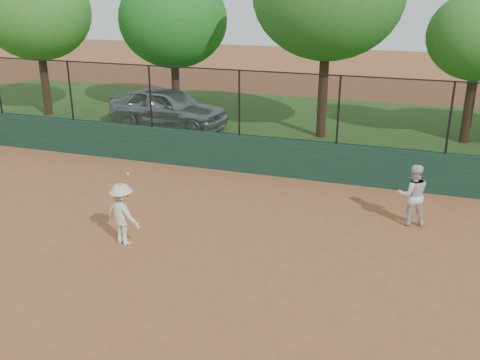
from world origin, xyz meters
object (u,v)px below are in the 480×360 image
(player_main, at_px, (123,214))
(tree_3, at_px, (479,37))
(parked_car, at_px, (168,108))
(player_second, at_px, (412,195))
(tree_0, at_px, (36,12))
(tree_1, at_px, (173,20))

(player_main, bearing_deg, tree_3, 55.27)
(parked_car, height_order, player_second, parked_car)
(parked_car, distance_m, tree_0, 7.13)
(parked_car, height_order, tree_1, tree_1)
(player_second, height_order, tree_3, tree_3)
(player_main, height_order, tree_0, tree_0)
(player_second, xyz_separation_m, tree_3, (1.67, 8.12, 3.06))
(parked_car, distance_m, player_main, 10.35)
(parked_car, distance_m, tree_3, 11.88)
(player_main, distance_m, tree_3, 14.09)
(player_second, bearing_deg, tree_1, -56.57)
(tree_1, bearing_deg, player_main, -70.32)
(parked_car, xyz_separation_m, tree_0, (-6.15, 0.37, 3.58))
(parked_car, relative_size, player_second, 3.15)
(parked_car, xyz_separation_m, tree_3, (11.38, 1.57, 3.00))
(tree_1, bearing_deg, player_second, -40.83)
(player_main, relative_size, tree_0, 0.30)
(player_main, xyz_separation_m, tree_1, (-4.40, 12.30, 3.35))
(tree_1, xyz_separation_m, tree_3, (12.23, -1.00, -0.25))
(parked_car, distance_m, tree_1, 4.23)
(player_main, height_order, tree_1, tree_1)
(player_second, xyz_separation_m, tree_0, (-15.86, 6.91, 3.64))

